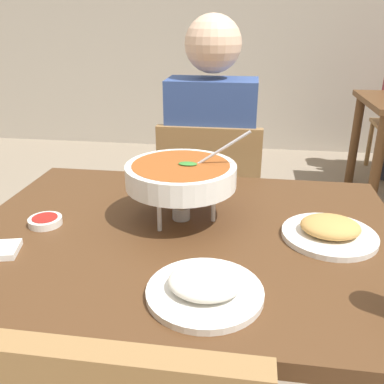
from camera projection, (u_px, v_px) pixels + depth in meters
The scene contains 7 objects.
dining_table_main at pixel (184, 270), 1.15m from camera, with size 1.15×0.86×0.77m.
chair_diner_main at pixel (210, 207), 1.86m from camera, with size 0.44×0.44×0.90m.
diner_main at pixel (212, 155), 1.79m from camera, with size 0.40×0.45×1.31m.
curry_bowl at pixel (181, 176), 1.12m from camera, with size 0.33×0.30×0.26m.
rice_plate at pixel (205, 287), 0.84m from camera, with size 0.24×0.24×0.06m.
appetizer_plate at pixel (330, 231), 1.06m from camera, with size 0.24×0.24×0.06m.
sauce_dish at pixel (45, 221), 1.13m from camera, with size 0.09×0.09×0.02m.
Camera 1 is at (0.16, -0.97, 1.29)m, focal length 38.88 mm.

